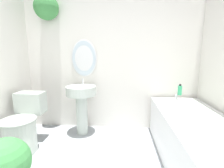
{
  "coord_description": "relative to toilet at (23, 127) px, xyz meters",
  "views": [
    {
      "loc": [
        0.19,
        -0.33,
        1.25
      ],
      "look_at": [
        0.07,
        1.45,
        0.92
      ],
      "focal_mm": 26.0,
      "sensor_mm": 36.0,
      "label": 1
    }
  ],
  "objects": [
    {
      "name": "wall_back",
      "position": [
        1.01,
        0.76,
        0.97
      ],
      "size": [
        2.93,
        0.37,
        2.4
      ],
      "color": "silver",
      "rests_on": "ground_plane"
    },
    {
      "name": "toilet",
      "position": [
        0.0,
        0.0,
        0.0
      ],
      "size": [
        0.44,
        0.64,
        0.72
      ],
      "color": "#B2BCB2",
      "rests_on": "ground_plane"
    },
    {
      "name": "pedestal_sink",
      "position": [
        0.67,
        0.48,
        0.24
      ],
      "size": [
        0.46,
        0.46,
        0.87
      ],
      "color": "#B2BCB2",
      "rests_on": "ground_plane"
    },
    {
      "name": "bathtub",
      "position": [
        2.15,
        -0.15,
        -0.02
      ],
      "size": [
        0.72,
        1.69,
        0.64
      ],
      "color": "silver",
      "rests_on": "ground_plane"
    },
    {
      "name": "shampoo_bottle",
      "position": [
        2.19,
        0.57,
        0.4
      ],
      "size": [
        0.06,
        0.06,
        0.17
      ],
      "color": "#38B275",
      "rests_on": "bathtub"
    },
    {
      "name": "potted_plant",
      "position": [
        0.34,
        -0.77,
        0.01
      ],
      "size": [
        0.42,
        0.42,
        0.56
      ],
      "color": "#9E6042",
      "rests_on": "ground_plane"
    },
    {
      "name": "bath_mat",
      "position": [
        0.67,
        -0.26,
        -0.3
      ],
      "size": [
        0.6,
        0.44,
        0.02
      ],
      "color": "silver",
      "rests_on": "ground_plane"
    }
  ]
}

